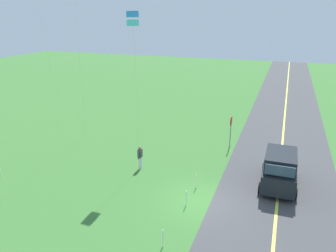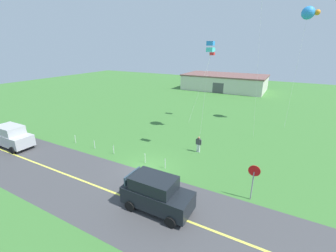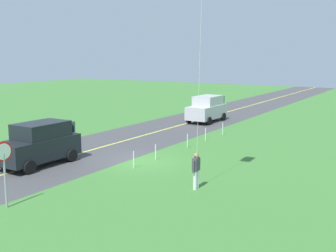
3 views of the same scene
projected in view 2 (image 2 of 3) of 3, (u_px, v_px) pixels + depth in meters
name	position (u px, v px, depth m)	size (l,w,h in m)	color
ground_plane	(148.00, 169.00, 19.19)	(120.00, 120.00, 0.10)	#3D7533
asphalt_road	(116.00, 194.00, 15.86)	(120.00, 7.00, 0.00)	#424244
road_centre_stripe	(116.00, 194.00, 15.86)	(120.00, 0.16, 0.00)	#E5E04C
car_suv_foreground	(156.00, 193.00, 14.03)	(4.40, 2.12, 2.24)	black
car_parked_west_far	(12.00, 136.00, 22.87)	(4.40, 2.12, 2.24)	#B7B7BC
stop_sign	(254.00, 176.00, 14.70)	(0.76, 0.08, 2.56)	gray
person_adult_near	(199.00, 144.00, 21.82)	(0.58, 0.22, 1.60)	silver
kite_red_low	(210.00, 47.00, 19.03)	(0.76, 0.73, 10.13)	silver
kite_blue_mid	(309.00, 13.00, 25.44)	(1.90, 2.34, 13.95)	silver
kite_green_far	(212.00, 52.00, 29.26)	(1.94, 3.49, 9.47)	silver
warehouse_distant	(224.00, 82.00, 53.14)	(18.36, 10.20, 3.50)	beige
fence_post_0	(75.00, 139.00, 23.96)	(0.05, 0.05, 0.90)	silver
fence_post_1	(95.00, 144.00, 22.70)	(0.05, 0.05, 0.90)	silver
fence_post_2	(114.00, 150.00, 21.57)	(0.05, 0.05, 0.90)	silver
fence_post_3	(145.00, 158.00, 19.93)	(0.05, 0.05, 0.90)	silver
fence_post_4	(165.00, 164.00, 19.01)	(0.05, 0.05, 0.90)	silver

